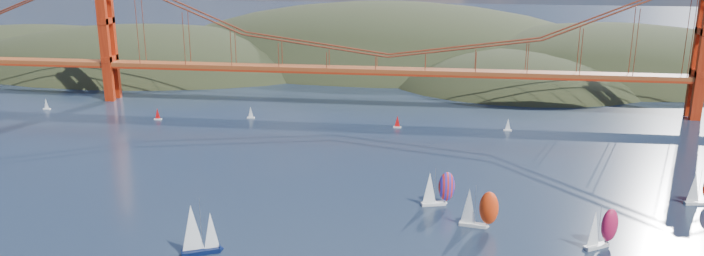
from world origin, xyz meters
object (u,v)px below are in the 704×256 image
(sloop_navy, at_px, (198,230))
(racer_1, at_px, (602,228))
(racer_0, at_px, (478,207))
(racer_rwb, at_px, (438,188))
(racer_3, at_px, (702,188))

(sloop_navy, bearing_deg, racer_1, -15.81)
(racer_0, relative_size, racer_rwb, 1.05)
(sloop_navy, bearing_deg, racer_rwb, 8.53)
(racer_1, bearing_deg, sloop_navy, 157.48)
(racer_0, height_order, racer_3, racer_0)
(sloop_navy, bearing_deg, racer_3, -5.17)
(racer_0, bearing_deg, sloop_navy, -149.83)
(racer_0, relative_size, racer_3, 1.10)
(racer_1, height_order, racer_3, racer_1)
(racer_1, bearing_deg, racer_0, 132.34)
(sloop_navy, xyz_separation_m, racer_rwb, (53.85, 36.12, -1.06))
(racer_3, bearing_deg, racer_0, -166.74)
(sloop_navy, height_order, racer_1, sloop_navy)
(racer_1, distance_m, racer_3, 44.37)
(racer_0, xyz_separation_m, racer_rwb, (-10.11, 12.92, -0.24))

